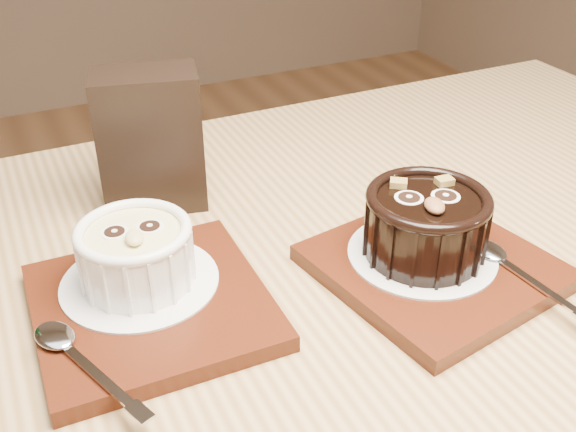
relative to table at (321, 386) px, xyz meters
name	(u,v)px	position (x,y,z in m)	size (l,w,h in m)	color
table	(321,386)	(0.00, 0.00, 0.00)	(1.20, 0.80, 0.75)	olive
tray_left	(152,306)	(-0.13, 0.05, 0.10)	(0.18, 0.18, 0.01)	#471A0B
doily_left	(140,281)	(-0.13, 0.08, 0.11)	(0.13, 0.13, 0.00)	white
ramekin_white	(136,252)	(-0.13, 0.08, 0.14)	(0.09, 0.09, 0.06)	white
spoon_left	(80,358)	(-0.19, 0.00, 0.11)	(0.03, 0.13, 0.01)	#B7B9C0
tray_right	(433,266)	(0.11, 0.00, 0.10)	(0.18, 0.18, 0.01)	#471A0B
doily_right	(422,254)	(0.10, 0.01, 0.11)	(0.13, 0.13, 0.00)	white
ramekin_dark	(426,221)	(0.10, 0.01, 0.14)	(0.11, 0.11, 0.06)	black
spoon_right	(518,270)	(0.16, -0.05, 0.11)	(0.03, 0.13, 0.01)	#B7B9C0
condiment_stand	(150,141)	(-0.08, 0.22, 0.16)	(0.10, 0.06, 0.14)	black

